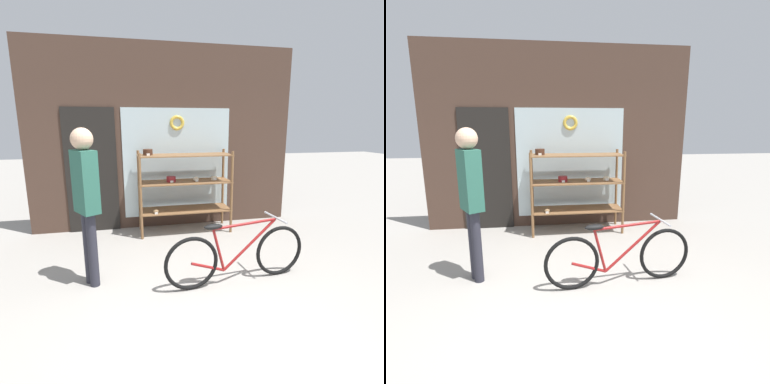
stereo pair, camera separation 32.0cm
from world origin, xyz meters
TOP-DOWN VIEW (x-y plane):
  - ground_plane at (0.00, 0.00)m, footprint 30.00×30.00m
  - storefront_facade at (-0.04, 2.96)m, footprint 4.62×0.13m
  - display_case at (0.24, 2.56)m, footprint 1.56×0.52m
  - bicycle at (0.52, 0.72)m, footprint 1.76×0.46m
  - pedestrian at (-1.13, 1.04)m, footprint 0.32×0.37m

SIDE VIEW (x-z plane):
  - ground_plane at x=0.00m, z-range 0.00..0.00m
  - bicycle at x=0.52m, z-range -0.04..0.72m
  - display_case at x=0.24m, z-range 0.14..1.57m
  - pedestrian at x=-1.13m, z-range 0.18..1.98m
  - storefront_facade at x=-0.04m, z-range -0.04..3.11m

